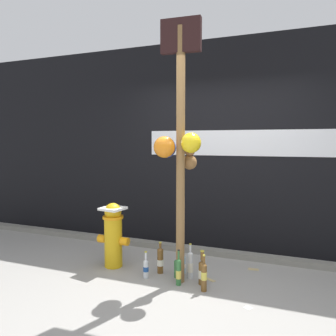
# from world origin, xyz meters

# --- Properties ---
(ground_plane) EXTENTS (14.00, 14.00, 0.00)m
(ground_plane) POSITION_xyz_m (0.00, 0.00, 0.00)
(ground_plane) COLOR gray
(building_wall) EXTENTS (10.00, 0.21, 3.05)m
(building_wall) POSITION_xyz_m (0.00, 1.66, 1.52)
(building_wall) COLOR black
(building_wall) RESTS_ON ground_plane
(curb_strip) EXTENTS (8.00, 0.12, 0.08)m
(curb_strip) POSITION_xyz_m (0.00, 1.23, 0.04)
(curb_strip) COLOR slate
(curb_strip) RESTS_ON ground_plane
(memorial_post) EXTENTS (0.52, 0.41, 2.89)m
(memorial_post) POSITION_xyz_m (-0.16, 0.23, 1.67)
(memorial_post) COLOR olive
(memorial_post) RESTS_ON ground_plane
(fire_hydrant) EXTENTS (0.43, 0.31, 0.81)m
(fire_hydrant) POSITION_xyz_m (-1.07, 0.37, 0.43)
(fire_hydrant) COLOR gold
(fire_hydrant) RESTS_ON ground_plane
(bottle_0) EXTENTS (0.06, 0.06, 0.39)m
(bottle_0) POSITION_xyz_m (0.18, 0.10, 0.16)
(bottle_0) COLOR brown
(bottle_0) RESTS_ON ground_plane
(bottle_1) EXTENTS (0.08, 0.08, 0.38)m
(bottle_1) POSITION_xyz_m (0.12, 0.26, 0.15)
(bottle_1) COLOR brown
(bottle_1) RESTS_ON ground_plane
(bottle_2) EXTENTS (0.06, 0.06, 0.32)m
(bottle_2) POSITION_xyz_m (-0.53, 0.19, 0.12)
(bottle_2) COLOR silver
(bottle_2) RESTS_ON ground_plane
(bottle_3) EXTENTS (0.08, 0.08, 0.33)m
(bottle_3) POSITION_xyz_m (-0.19, 0.48, 0.12)
(bottle_3) COLOR #93CCE0
(bottle_3) RESTS_ON ground_plane
(bottle_4) EXTENTS (0.08, 0.08, 0.30)m
(bottle_4) POSITION_xyz_m (-0.20, 0.34, 0.12)
(bottle_4) COLOR #337038
(bottle_4) RESTS_ON ground_plane
(bottle_5) EXTENTS (0.07, 0.07, 0.38)m
(bottle_5) POSITION_xyz_m (-0.43, 0.38, 0.16)
(bottle_5) COLOR brown
(bottle_5) RESTS_ON ground_plane
(bottle_6) EXTENTS (0.06, 0.06, 0.40)m
(bottle_6) POSITION_xyz_m (-0.12, 0.15, 0.15)
(bottle_6) COLOR #337038
(bottle_6) RESTS_ON ground_plane
(bottle_7) EXTENTS (0.06, 0.06, 0.41)m
(bottle_7) POSITION_xyz_m (-0.05, 0.36, 0.16)
(bottle_7) COLOR silver
(bottle_7) RESTS_ON ground_plane
(litter_1) EXTENTS (0.09, 0.09, 0.01)m
(litter_1) POSITION_xyz_m (0.67, -0.09, 0.00)
(litter_1) COLOR silver
(litter_1) RESTS_ON ground_plane
(litter_2) EXTENTS (0.14, 0.08, 0.01)m
(litter_2) POSITION_xyz_m (0.60, 0.90, 0.00)
(litter_2) COLOR tan
(litter_2) RESTS_ON ground_plane
(litter_3) EXTENTS (0.14, 0.10, 0.01)m
(litter_3) POSITION_xyz_m (0.18, 0.40, 0.00)
(litter_3) COLOR tan
(litter_3) RESTS_ON ground_plane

